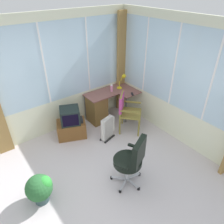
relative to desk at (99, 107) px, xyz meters
name	(u,v)px	position (x,y,z in m)	size (l,w,h in m)	color
ground	(105,186)	(-1.09, -1.77, -0.43)	(5.16, 5.12, 0.06)	beige
north_window_panel	(46,80)	(-1.09, 0.32, 0.92)	(4.16, 0.07, 2.65)	silver
east_window_panel	(190,87)	(1.02, -1.77, 0.93)	(0.07, 4.12, 2.65)	silver
curtain_corner	(122,64)	(0.89, 0.19, 0.88)	(0.30, 0.07, 2.55)	olive
desk	(99,107)	(0.00, 0.00, 0.00)	(1.26, 0.80, 0.73)	brown
desk_lamp	(123,79)	(0.73, -0.07, 0.58)	(0.24, 0.21, 0.38)	yellow
tv_remote	(132,94)	(0.68, -0.49, 0.35)	(0.04, 0.15, 0.02)	black
spray_bottle	(112,87)	(0.39, -0.03, 0.44)	(0.06, 0.06, 0.22)	pink
wooden_armchair	(125,108)	(0.27, -0.71, 0.21)	(0.68, 0.68, 0.96)	olive
office_chair	(132,159)	(-0.68, -2.00, 0.19)	(0.63, 0.57, 1.01)	#B7B7BF
tv_on_stand	(71,124)	(-0.87, -0.16, -0.07)	(0.76, 0.66, 0.74)	brown
space_heater	(108,128)	(-0.25, -0.73, -0.11)	(0.41, 0.25, 0.56)	silver
potted_plant	(40,188)	(-2.09, -1.39, -0.09)	(0.43, 0.43, 0.54)	#334B4C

